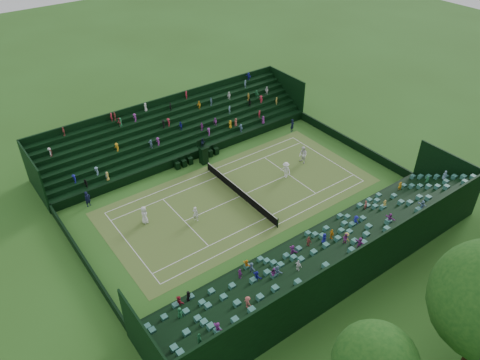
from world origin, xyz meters
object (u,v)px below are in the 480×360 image
(player_near_west, at_px, (144,215))
(player_far_east, at_px, (286,170))
(umpire_chair, at_px, (203,153))
(player_near_east, at_px, (195,214))
(player_far_west, at_px, (303,155))
(tennis_net, at_px, (240,192))

(player_near_west, distance_m, player_far_east, 15.35)
(umpire_chair, bearing_deg, player_near_east, -37.12)
(player_far_west, bearing_deg, player_near_east, -78.64)
(umpire_chair, xyz_separation_m, player_near_east, (7.74, -5.86, -0.53))
(umpire_chair, relative_size, player_near_west, 1.71)
(player_near_east, bearing_deg, player_far_west, -120.87)
(player_far_west, bearing_deg, player_near_west, -87.51)
(umpire_chair, bearing_deg, tennis_net, -3.07)
(tennis_net, distance_m, player_far_east, 5.82)
(umpire_chair, relative_size, player_near_east, 1.95)
(tennis_net, relative_size, player_near_east, 7.30)
(tennis_net, relative_size, umpire_chair, 3.76)
(tennis_net, xyz_separation_m, player_near_east, (0.52, -5.47, 0.27))
(player_far_west, xyz_separation_m, player_far_east, (0.97, -3.30, -0.09))
(umpire_chair, distance_m, player_near_east, 9.72)
(player_near_east, relative_size, player_far_west, 0.80)
(tennis_net, height_order, player_near_west, player_near_west)
(player_near_east, bearing_deg, player_near_west, 21.25)
(player_near_east, xyz_separation_m, player_far_east, (-0.38, 11.27, 0.12))
(tennis_net, height_order, player_near_east, player_near_east)
(tennis_net, distance_m, umpire_chair, 7.27)
(player_far_east, bearing_deg, player_far_west, 96.17)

